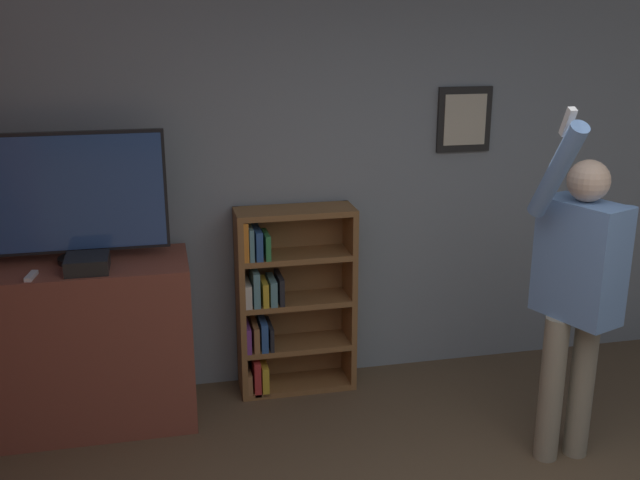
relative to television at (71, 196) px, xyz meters
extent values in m
cube|color=gray|center=(1.82, 0.33, -0.03)|extent=(6.95, 0.06, 2.70)
cube|color=black|center=(2.42, 0.28, 0.31)|extent=(0.36, 0.02, 0.42)
cube|color=beige|center=(2.42, 0.27, 0.31)|extent=(0.28, 0.01, 0.32)
cube|color=brown|center=(0.00, -0.04, -0.88)|extent=(1.22, 0.56, 1.00)
cylinder|color=black|center=(0.00, 0.00, -0.37)|extent=(0.22, 0.22, 0.03)
cylinder|color=black|center=(0.00, 0.00, -0.33)|extent=(0.06, 0.06, 0.05)
cube|color=black|center=(0.00, 0.00, 0.02)|extent=(1.04, 0.04, 0.68)
cube|color=#2D4C8C|center=(0.00, -0.02, 0.02)|extent=(1.00, 0.01, 0.64)
cube|color=black|center=(0.07, -0.17, -0.34)|extent=(0.23, 0.24, 0.08)
cube|color=white|center=(-0.22, -0.23, -0.37)|extent=(0.06, 0.14, 0.02)
cube|color=brown|center=(0.93, 0.14, -0.78)|extent=(0.04, 0.28, 1.20)
cube|color=brown|center=(1.63, 0.14, -0.78)|extent=(0.04, 0.28, 1.20)
cube|color=brown|center=(1.28, 0.27, -0.78)|extent=(0.74, 0.01, 1.20)
cube|color=brown|center=(1.28, 0.14, -1.36)|extent=(0.67, 0.28, 0.04)
cube|color=brown|center=(1.28, 0.14, -1.08)|extent=(0.67, 0.28, 0.04)
cube|color=brown|center=(1.28, 0.14, -0.78)|extent=(0.67, 0.28, 0.04)
cube|color=brown|center=(1.28, 0.14, -0.48)|extent=(0.67, 0.28, 0.04)
cube|color=brown|center=(1.28, 0.14, -0.20)|extent=(0.67, 0.28, 0.04)
cube|color=#99663D|center=(0.96, 0.12, -1.29)|extent=(0.03, 0.25, 0.15)
cube|color=red|center=(1.01, 0.13, -1.25)|extent=(0.04, 0.26, 0.23)
cube|color=gold|center=(1.06, 0.12, -1.27)|extent=(0.04, 0.24, 0.19)
cube|color=#7A3889|center=(0.96, 0.12, -0.98)|extent=(0.03, 0.25, 0.16)
cube|color=#99663D|center=(1.01, 0.12, -0.98)|extent=(0.03, 0.25, 0.16)
cube|color=#2D569E|center=(1.06, 0.11, -0.97)|extent=(0.04, 0.22, 0.19)
cube|color=#232328|center=(1.10, 0.12, -0.99)|extent=(0.02, 0.24, 0.15)
cube|color=beige|center=(0.97, 0.12, -0.69)|extent=(0.04, 0.24, 0.15)
cube|color=#5B8E99|center=(1.02, 0.12, -0.65)|extent=(0.04, 0.24, 0.22)
cube|color=gold|center=(1.07, 0.10, -0.69)|extent=(0.04, 0.20, 0.15)
cube|color=#5B8E99|center=(1.12, 0.10, -0.68)|extent=(0.04, 0.22, 0.16)
cube|color=#232328|center=(1.17, 0.12, -0.67)|extent=(0.03, 0.24, 0.17)
cube|color=orange|center=(0.96, 0.13, -0.34)|extent=(0.03, 0.27, 0.24)
cube|color=#5B8E99|center=(0.99, 0.13, -0.36)|extent=(0.03, 0.26, 0.20)
cube|color=#2D569E|center=(1.04, 0.13, -0.37)|extent=(0.04, 0.26, 0.18)
cube|color=#338447|center=(1.09, 0.10, -0.38)|extent=(0.03, 0.21, 0.15)
cylinder|color=gray|center=(2.47, -0.97, -0.97)|extent=(0.13, 0.13, 0.83)
cylinder|color=gray|center=(2.65, -0.97, -0.97)|extent=(0.13, 0.13, 0.83)
cube|color=#6B93D1|center=(2.56, -0.97, -0.24)|extent=(0.36, 0.49, 0.62)
sphere|color=beige|center=(2.56, -0.97, 0.17)|extent=(0.21, 0.21, 0.21)
cylinder|color=#6B93D1|center=(2.80, -0.97, -0.26)|extent=(0.09, 0.09, 0.57)
cylinder|color=#6B93D1|center=(2.31, -1.08, 0.26)|extent=(0.09, 0.40, 0.52)
cube|color=white|center=(2.31, -1.14, 0.50)|extent=(0.04, 0.09, 0.14)
camera|label=1|loc=(0.48, -4.22, 0.97)|focal=42.00mm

